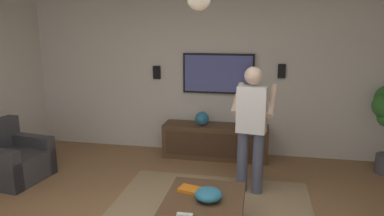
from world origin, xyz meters
name	(u,v)px	position (x,y,z in m)	size (l,w,h in m)	color
wall_back_tv	(213,74)	(3.06, 0.00, 1.35)	(0.10, 6.43, 2.69)	silver
armchair	(11,160)	(1.32, 2.61, 0.28)	(0.90, 0.91, 0.82)	#38383D
coffee_table	(203,209)	(0.46, -0.27, 0.30)	(1.00, 0.80, 0.40)	#513823
media_console	(215,141)	(2.73, -0.10, 0.28)	(0.45, 1.70, 0.55)	#513823
tv	(218,74)	(2.97, -0.10, 1.36)	(0.05, 1.17, 0.66)	black
person_standing	(252,123)	(1.57, -0.70, 0.93)	(0.59, 0.60, 1.64)	#4C5166
bowl	(208,195)	(0.47, -0.32, 0.46)	(0.28, 0.28, 0.13)	teal
remote_white	(185,215)	(0.12, -0.15, 0.41)	(0.15, 0.04, 0.02)	white
book	(190,189)	(0.63, -0.09, 0.42)	(0.22, 0.16, 0.04)	orange
vase_round	(202,118)	(2.69, 0.12, 0.66)	(0.22, 0.22, 0.22)	teal
wall_speaker_left	(282,71)	(2.98, -1.11, 1.42)	(0.06, 0.12, 0.22)	black
wall_speaker_right	(157,72)	(2.98, 0.95, 1.35)	(0.06, 0.12, 0.22)	black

